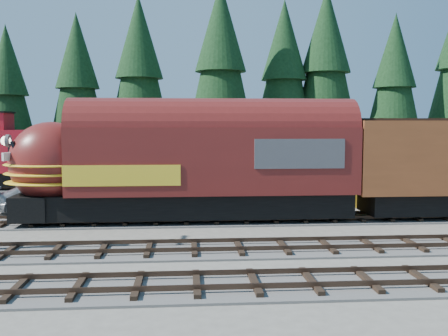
{
  "coord_description": "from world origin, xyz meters",
  "views": [
    {
      "loc": [
        -4.5,
        -21.55,
        5.04
      ],
      "look_at": [
        -2.55,
        4.0,
        2.8
      ],
      "focal_mm": 40.0,
      "sensor_mm": 36.0,
      "label": 1
    }
  ],
  "objects": [
    {
      "name": "pickup_truck_b",
      "position": [
        -12.82,
        7.76,
        0.77
      ],
      "size": [
        5.63,
        3.27,
        1.53
      ],
      "primitive_type": "imported",
      "rotation": [
        0.0,
        0.0,
        1.8
      ],
      "color": "#999BA0",
      "rests_on": "ground"
    },
    {
      "name": "conifer_backdrop",
      "position": [
        7.62,
        24.61,
        10.17
      ],
      "size": [
        79.36,
        23.02,
        16.7
      ],
      "color": "black",
      "rests_on": "ground"
    },
    {
      "name": "track_spur",
      "position": [
        -10.0,
        18.0,
        0.06
      ],
      "size": [
        32.0,
        3.2,
        0.33
      ],
      "color": "#4C4947",
      "rests_on": "ground"
    },
    {
      "name": "depot",
      "position": [
        -0.0,
        10.5,
        2.96
      ],
      "size": [
        12.8,
        7.0,
        5.3
      ],
      "color": "gold",
      "rests_on": "ground"
    },
    {
      "name": "ground",
      "position": [
        0.0,
        0.0,
        0.0
      ],
      "size": [
        120.0,
        120.0,
        0.0
      ],
      "primitive_type": "plane",
      "color": "#6B665B",
      "rests_on": "ground"
    },
    {
      "name": "locomotive",
      "position": [
        -4.95,
        4.0,
        2.8
      ],
      "size": [
        17.82,
        3.54,
        4.85
      ],
      "color": "black",
      "rests_on": "ground"
    },
    {
      "name": "pickup_truck_a",
      "position": [
        -11.64,
        8.11,
        0.78
      ],
      "size": [
        6.12,
        4.24,
        1.55
      ],
      "primitive_type": "imported",
      "rotation": [
        0.0,
        0.0,
        1.24
      ],
      "color": "black",
      "rests_on": "ground"
    }
  ]
}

